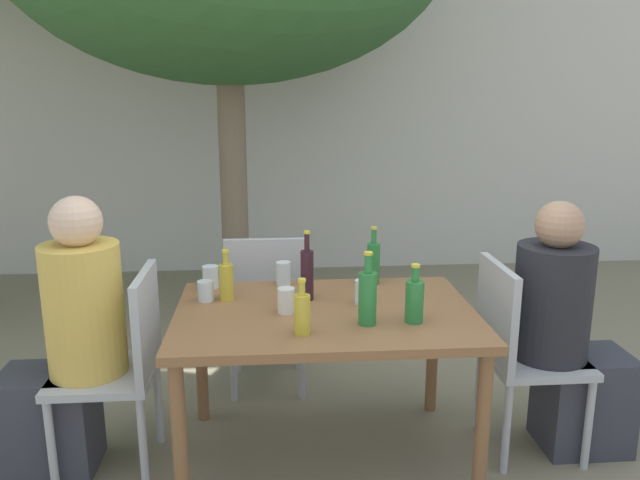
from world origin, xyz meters
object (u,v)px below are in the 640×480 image
person_seated_0 (68,353)px  green_bottle_0 (368,296)px  wine_bottle_2 (307,273)px  oil_cruet_4 (226,281)px  oil_cruet_5 (302,313)px  drinking_glass_4 (210,277)px  dining_table_front (325,327)px  drinking_glass_0 (361,292)px  drinking_glass_2 (283,274)px  patio_chair_2 (267,303)px  person_seated_1 (567,341)px  green_bottle_1 (373,262)px  green_bottle_3 (414,300)px  patio_chair_0 (123,359)px  drinking_glass_1 (206,291)px  patio_chair_1 (518,346)px  drinking_glass_3 (286,300)px

person_seated_0 → green_bottle_0: size_ratio=4.03×
wine_bottle_2 → oil_cruet_4: wine_bottle_2 is taller
oil_cruet_5 → drinking_glass_4: oil_cruet_5 is taller
dining_table_front → drinking_glass_0: size_ratio=11.86×
green_bottle_0 → oil_cruet_4: green_bottle_0 is taller
drinking_glass_2 → dining_table_front: bearing=-65.0°
patio_chair_2 → drinking_glass_4: 0.49m
person_seated_0 → oil_cruet_5: 1.08m
patio_chair_2 → person_seated_1: 1.57m
oil_cruet_4 → dining_table_front: bearing=-21.3°
green_bottle_1 → green_bottle_3: size_ratio=1.16×
oil_cruet_5 → drinking_glass_2: size_ratio=1.95×
patio_chair_0 → drinking_glass_0: (1.07, 0.07, 0.26)m
green_bottle_0 → drinking_glass_1: bearing=153.4°
green_bottle_0 → oil_cruet_5: 0.29m
person_seated_0 → green_bottle_0: person_seated_0 is taller
patio_chair_0 → drinking_glass_0: patio_chair_0 is taller
oil_cruet_5 → oil_cruet_4: bearing=127.0°
wine_bottle_2 → drinking_glass_1: size_ratio=3.46×
dining_table_front → wine_bottle_2: (-0.07, 0.15, 0.21)m
wine_bottle_2 → oil_cruet_4: size_ratio=1.35×
drinking_glass_0 → patio_chair_2: bearing=125.6°
green_bottle_0 → green_bottle_1: bearing=78.2°
patio_chair_1 → person_seated_0: 2.04m
drinking_glass_1 → drinking_glass_3: (0.37, -0.19, 0.01)m
person_seated_0 → green_bottle_3: size_ratio=4.98×
person_seated_0 → person_seated_1: size_ratio=1.04×
patio_chair_2 → drinking_glass_4: bearing=49.7°
drinking_glass_3 → patio_chair_2: bearing=97.5°
drinking_glass_1 → drinking_glass_2: 0.42m
patio_chair_1 → patio_chair_2: size_ratio=1.00×
green_bottle_0 → drinking_glass_3: green_bottle_0 is taller
drinking_glass_3 → drinking_glass_2: bearing=90.4°
patio_chair_0 → green_bottle_1: 1.27m
patio_chair_2 → green_bottle_1: green_bottle_1 is taller
patio_chair_1 → person_seated_0: size_ratio=0.73×
dining_table_front → green_bottle_3: 0.44m
patio_chair_0 → green_bottle_3: bearing=82.3°
oil_cruet_5 → drinking_glass_3: size_ratio=2.08×
patio_chair_0 → drinking_glass_3: size_ratio=8.29×
oil_cruet_5 → drinking_glass_3: oil_cruet_5 is taller
person_seated_0 → green_bottle_0: (1.30, -0.18, 0.29)m
green_bottle_3 → wine_bottle_2: bearing=143.3°
patio_chair_2 → person_seated_0: (-0.87, -0.69, 0.04)m
oil_cruet_4 → oil_cruet_5: 0.55m
drinking_glass_3 → green_bottle_0: bearing=-26.4°
oil_cruet_4 → drinking_glass_4: bearing=115.4°
patio_chair_1 → person_seated_1: person_seated_1 is taller
patio_chair_0 → green_bottle_3: green_bottle_3 is taller
green_bottle_1 → oil_cruet_4: 0.75m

